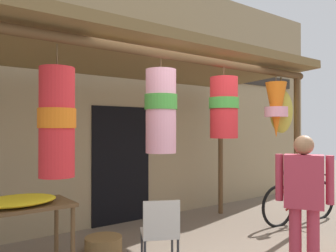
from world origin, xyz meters
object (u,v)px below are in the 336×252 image
(wicker_basket_by_table, at_px, (103,245))
(customer_foreground, at_px, (304,195))
(folding_chair, at_px, (160,229))
(parked_bicycle, at_px, (300,202))
(flower_heap_on_table, at_px, (20,201))
(display_table, at_px, (17,214))

(wicker_basket_by_table, distance_m, customer_foreground, 2.55)
(folding_chair, relative_size, parked_bicycle, 0.48)
(wicker_basket_by_table, bearing_deg, flower_heap_on_table, -171.51)
(folding_chair, xyz_separation_m, wicker_basket_by_table, (-0.20, 0.98, -0.40))
(flower_heap_on_table, distance_m, customer_foreground, 3.07)
(folding_chair, height_order, wicker_basket_by_table, folding_chair)
(flower_heap_on_table, relative_size, customer_foreground, 0.52)
(wicker_basket_by_table, height_order, customer_foreground, customer_foreground)
(flower_heap_on_table, xyz_separation_m, folding_chair, (1.27, -0.82, -0.34))
(flower_heap_on_table, height_order, customer_foreground, customer_foreground)
(wicker_basket_by_table, bearing_deg, parked_bicycle, -11.52)
(display_table, distance_m, folding_chair, 1.56)
(flower_heap_on_table, bearing_deg, wicker_basket_by_table, 8.49)
(display_table, xyz_separation_m, customer_foreground, (2.49, -1.86, 0.21))
(display_table, relative_size, customer_foreground, 0.74)
(display_table, distance_m, parked_bicycle, 4.53)
(customer_foreground, bearing_deg, display_table, 143.15)
(display_table, relative_size, folding_chair, 1.37)
(display_table, height_order, flower_heap_on_table, flower_heap_on_table)
(parked_bicycle, bearing_deg, display_table, 172.76)
(folding_chair, distance_m, customer_foreground, 1.61)
(folding_chair, xyz_separation_m, customer_foreground, (1.19, -1.01, 0.40))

